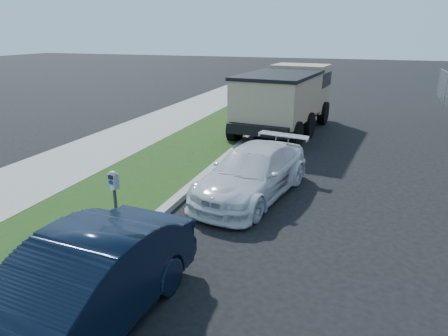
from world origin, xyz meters
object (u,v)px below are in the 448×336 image
(navy_sedan, at_px, (77,292))
(parking_meter, at_px, (114,190))
(dump_truck, at_px, (287,96))
(white_wagon, at_px, (252,172))

(navy_sedan, bearing_deg, parking_meter, 115.78)
(parking_meter, relative_size, dump_truck, 0.20)
(navy_sedan, xyz_separation_m, dump_truck, (0.32, 13.14, 0.77))
(parking_meter, height_order, navy_sedan, parking_meter)
(navy_sedan, bearing_deg, white_wagon, 84.47)
(white_wagon, height_order, dump_truck, dump_truck)
(parking_meter, xyz_separation_m, dump_truck, (1.34, 10.68, 0.35))
(parking_meter, relative_size, white_wagon, 0.32)
(parking_meter, xyz_separation_m, navy_sedan, (1.02, -2.46, -0.42))
(navy_sedan, bearing_deg, dump_truck, 91.93)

